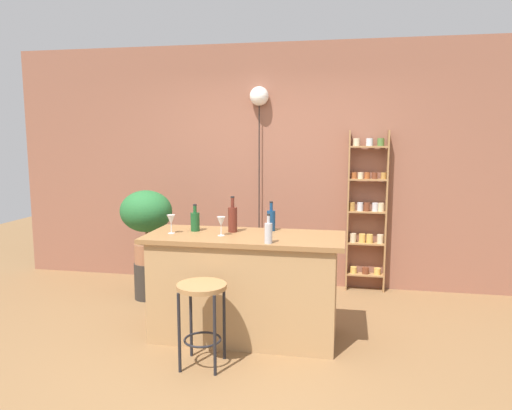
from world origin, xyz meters
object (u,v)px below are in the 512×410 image
Objects in this scene: bottle_sauce_amber at (271,220)px; spice_shelf at (367,211)px; bottle_spirits_clear at (195,221)px; potted_plant at (146,216)px; bottle_vinegar at (233,219)px; pendant_globe_light at (259,99)px; wine_glass_left at (221,222)px; bar_stool at (202,304)px; bottle_soda_blue at (268,232)px; wine_glass_center at (171,220)px; plant_stool at (148,280)px.

spice_shelf is at bearing 55.55° from bottle_sauce_amber.
bottle_sauce_amber is at bearing 11.67° from bottle_spirits_clear.
potted_plant is 2.47× the size of bottle_vinegar.
bottle_sauce_amber is 1.78m from pendant_globe_light.
bar_stool is at bearing -91.29° from wine_glass_left.
bottle_soda_blue is (1.49, -1.07, 0.09)m from potted_plant.
wine_glass_left is (-0.44, 0.21, 0.03)m from bottle_soda_blue.
bottle_soda_blue is at bearing -77.30° from pendant_globe_light.
pendant_globe_light reaches higher than wine_glass_center.
bottle_spirits_clear reaches higher than bar_stool.
pendant_globe_light is at bearing 178.97° from spice_shelf.
spice_shelf is 7.74× the size of bottle_soda_blue.
bottle_vinegar is at bearing 2.70° from bottle_spirits_clear.
bottle_spirits_clear is at bearing -102.23° from pendant_globe_light.
spice_shelf is 11.05× the size of wine_glass_center.
bottle_vinegar is at bearing 17.63° from wine_glass_center.
bottle_spirits_clear is at bearing 150.05° from wine_glass_left.
potted_plant reaches higher than wine_glass_left.
wine_glass_center is at bearing 177.91° from wine_glass_left.
wine_glass_center is at bearing 165.63° from bottle_soda_blue.
potted_plant reaches higher than bottle_soda_blue.
spice_shelf reaches higher than plant_stool.
potted_plant reaches higher than bottle_spirits_clear.
bottle_spirits_clear reaches higher than wine_glass_left.
bottle_vinegar is 1.83m from pendant_globe_light.
potted_plant is at bearing 125.43° from wine_glass_center.
potted_plant is (0.00, -0.00, 0.71)m from plant_stool.
spice_shelf is at bearing 42.44° from wine_glass_center.
bar_stool is at bearing -144.69° from bottle_soda_blue.
wine_glass_left and wine_glass_center have the same top height.
bottle_soda_blue is 0.74× the size of bottle_vinegar.
potted_plant is at bearing 126.73° from bar_stool.
potted_plant is 3.26× the size of bottle_spirits_clear.
pendant_globe_light is (-0.41, 1.82, 1.17)m from bottle_soda_blue.
wine_glass_center is (-0.83, -0.28, 0.02)m from bottle_sauce_amber.
pendant_globe_light reaches higher than spice_shelf.
bottle_sauce_amber is (0.39, 0.83, 0.52)m from bar_stool.
plant_stool is 2.39× the size of wine_glass_left.
bottle_spirits_clear is at bearing -137.37° from spice_shelf.
bottle_spirits_clear is 0.68m from bottle_sauce_amber.
bottle_spirits_clear is 0.76× the size of bottle_vinegar.
pendant_globe_light reaches higher than wine_glass_left.
bottle_soda_blue is at bearing -83.36° from bottle_sauce_amber.
bottle_spirits_clear is at bearing -42.16° from potted_plant.
wine_glass_left is (0.01, 0.53, 0.53)m from bar_stool.
wine_glass_center is at bearing -54.57° from potted_plant.
plant_stool is 0.71m from potted_plant.
bottle_sauce_amber reaches higher than bottle_spirits_clear.
bottle_sauce_amber is (-0.06, 0.51, 0.01)m from bottle_soda_blue.
wine_glass_left is (0.28, -0.16, 0.03)m from bottle_spirits_clear.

